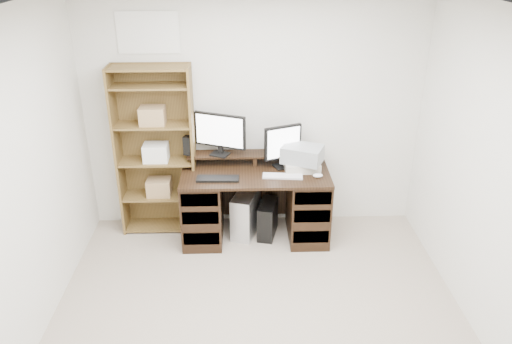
{
  "coord_description": "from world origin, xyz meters",
  "views": [
    {
      "loc": [
        -0.12,
        -2.93,
        2.91
      ],
      "look_at": [
        0.01,
        1.43,
        0.85
      ],
      "focal_mm": 35.0,
      "sensor_mm": 36.0,
      "label": 1
    }
  ],
  "objects_px": {
    "tower_black": "(268,219)",
    "bookshelf": "(156,150)",
    "desk": "(255,203)",
    "monitor_small": "(283,145)",
    "tower_silver": "(246,213)",
    "monitor_wide": "(220,132)",
    "printer": "(302,166)"
  },
  "relations": [
    {
      "from": "monitor_small",
      "to": "tower_black",
      "type": "bearing_deg",
      "value": -163.69
    },
    {
      "from": "desk",
      "to": "tower_black",
      "type": "distance_m",
      "value": 0.24
    },
    {
      "from": "monitor_small",
      "to": "bookshelf",
      "type": "xyz_separation_m",
      "value": [
        -1.31,
        0.08,
        -0.07
      ]
    },
    {
      "from": "printer",
      "to": "tower_silver",
      "type": "distance_m",
      "value": 0.8
    },
    {
      "from": "printer",
      "to": "bookshelf",
      "type": "xyz_separation_m",
      "value": [
        -1.5,
        0.17,
        0.12
      ]
    },
    {
      "from": "tower_black",
      "to": "bookshelf",
      "type": "xyz_separation_m",
      "value": [
        -1.15,
        0.2,
        0.73
      ]
    },
    {
      "from": "monitor_small",
      "to": "tower_silver",
      "type": "height_order",
      "value": "monitor_small"
    },
    {
      "from": "printer",
      "to": "bookshelf",
      "type": "height_order",
      "value": "bookshelf"
    },
    {
      "from": "monitor_small",
      "to": "bookshelf",
      "type": "bearing_deg",
      "value": 154.07
    },
    {
      "from": "tower_silver",
      "to": "bookshelf",
      "type": "xyz_separation_m",
      "value": [
        -0.92,
        0.15,
        0.68
      ]
    },
    {
      "from": "printer",
      "to": "tower_black",
      "type": "xyz_separation_m",
      "value": [
        -0.35,
        -0.04,
        -0.6
      ]
    },
    {
      "from": "monitor_small",
      "to": "desk",
      "type": "bearing_deg",
      "value": -177.19
    },
    {
      "from": "monitor_wide",
      "to": "bookshelf",
      "type": "distance_m",
      "value": 0.7
    },
    {
      "from": "desk",
      "to": "monitor_wide",
      "type": "height_order",
      "value": "monitor_wide"
    },
    {
      "from": "desk",
      "to": "monitor_small",
      "type": "relative_size",
      "value": 3.39
    },
    {
      "from": "monitor_wide",
      "to": "monitor_small",
      "type": "xyz_separation_m",
      "value": [
        0.64,
        -0.05,
        -0.12
      ]
    },
    {
      "from": "monitor_wide",
      "to": "bookshelf",
      "type": "height_order",
      "value": "bookshelf"
    },
    {
      "from": "monitor_small",
      "to": "tower_black",
      "type": "relative_size",
      "value": 1.09
    },
    {
      "from": "monitor_wide",
      "to": "monitor_small",
      "type": "height_order",
      "value": "monitor_wide"
    },
    {
      "from": "tower_black",
      "to": "printer",
      "type": "bearing_deg",
      "value": 18.83
    },
    {
      "from": "monitor_small",
      "to": "tower_silver",
      "type": "distance_m",
      "value": 0.85
    },
    {
      "from": "printer",
      "to": "tower_black",
      "type": "relative_size",
      "value": 0.87
    },
    {
      "from": "monitor_small",
      "to": "bookshelf",
      "type": "distance_m",
      "value": 1.31
    },
    {
      "from": "monitor_wide",
      "to": "printer",
      "type": "xyz_separation_m",
      "value": [
        0.83,
        -0.14,
        -0.32
      ]
    },
    {
      "from": "tower_silver",
      "to": "tower_black",
      "type": "bearing_deg",
      "value": 3.7
    },
    {
      "from": "monitor_small",
      "to": "printer",
      "type": "relative_size",
      "value": 1.25
    },
    {
      "from": "tower_silver",
      "to": "tower_black",
      "type": "xyz_separation_m",
      "value": [
        0.23,
        -0.05,
        -0.05
      ]
    },
    {
      "from": "monitor_wide",
      "to": "tower_black",
      "type": "height_order",
      "value": "monitor_wide"
    },
    {
      "from": "desk",
      "to": "monitor_wide",
      "type": "relative_size",
      "value": 2.87
    },
    {
      "from": "desk",
      "to": "printer",
      "type": "xyz_separation_m",
      "value": [
        0.48,
        0.05,
        0.4
      ]
    },
    {
      "from": "monitor_wide",
      "to": "tower_silver",
      "type": "relative_size",
      "value": 1.11
    },
    {
      "from": "desk",
      "to": "printer",
      "type": "distance_m",
      "value": 0.63
    }
  ]
}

